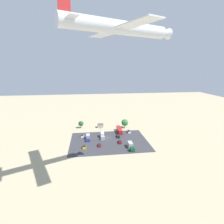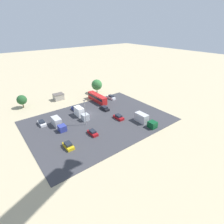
% 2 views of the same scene
% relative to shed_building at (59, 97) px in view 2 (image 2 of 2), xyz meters
% --- Properties ---
extents(ground_plane, '(400.00, 400.00, 0.00)m').
position_rel_shed_building_xyz_m(ground_plane, '(-3.65, 21.19, -1.42)').
color(ground_plane, tan).
extents(parking_lot_surface, '(49.16, 35.61, 0.08)m').
position_rel_shed_building_xyz_m(parking_lot_surface, '(-3.65, 27.90, -1.38)').
color(parking_lot_surface, '#38383D').
rests_on(parking_lot_surface, ground).
extents(shed_building, '(4.55, 3.69, 2.83)m').
position_rel_shed_building_xyz_m(shed_building, '(0.00, 0.00, 0.00)').
color(shed_building, '#9E998E').
rests_on(shed_building, ground).
extents(bus, '(2.63, 11.87, 3.23)m').
position_rel_shed_building_xyz_m(bus, '(-12.96, 12.70, 0.40)').
color(bus, red).
rests_on(bus, ground).
extents(parked_car_0, '(1.80, 4.09, 1.49)m').
position_rel_shed_building_xyz_m(parked_car_0, '(2.94, 33.97, -0.72)').
color(parked_car_0, maroon).
rests_on(parked_car_0, ground).
extents(parked_car_1, '(1.94, 4.34, 1.59)m').
position_rel_shed_building_xyz_m(parked_car_1, '(-10.09, 31.17, -0.68)').
color(parked_car_1, maroon).
rests_on(parked_car_1, ground).
extents(parked_car_2, '(1.74, 4.74, 1.66)m').
position_rel_shed_building_xyz_m(parked_car_2, '(-19.74, 14.12, -0.65)').
color(parked_car_2, silver).
rests_on(parked_car_2, ground).
extents(parked_car_3, '(2.00, 4.11, 1.56)m').
position_rel_shed_building_xyz_m(parked_car_3, '(11.93, 35.37, -0.69)').
color(parked_car_3, gold).
rests_on(parked_car_3, ground).
extents(parked_car_4, '(1.79, 4.24, 1.59)m').
position_rel_shed_building_xyz_m(parked_car_4, '(-0.90, 14.86, -0.68)').
color(parked_car_4, navy).
rests_on(parked_car_4, ground).
extents(parked_car_5, '(1.93, 4.22, 1.46)m').
position_rel_shed_building_xyz_m(parked_car_5, '(13.66, 18.01, -0.73)').
color(parked_car_5, silver).
rests_on(parked_car_5, ground).
extents(parked_car_6, '(1.99, 4.55, 1.46)m').
position_rel_shed_building_xyz_m(parked_car_6, '(-10.49, 21.74, -0.73)').
color(parked_car_6, black).
rests_on(parked_car_6, ground).
extents(parked_truck_0, '(2.34, 7.77, 3.42)m').
position_rel_shed_building_xyz_m(parked_truck_0, '(0.12, 21.31, 0.23)').
color(parked_truck_0, '#ADB2B7').
rests_on(parked_truck_0, ground).
extents(parked_truck_1, '(2.46, 8.80, 3.13)m').
position_rel_shed_building_xyz_m(parked_truck_1, '(-15.16, 39.21, 0.09)').
color(parked_truck_1, '#0C4723').
rests_on(parked_truck_1, ground).
extents(parked_truck_2, '(2.34, 7.84, 2.92)m').
position_rel_shed_building_xyz_m(parked_truck_2, '(9.70, 22.98, -0.01)').
color(parked_truck_2, navy).
rests_on(parked_truck_2, ground).
extents(tree_near_shed, '(5.26, 5.26, 6.91)m').
position_rel_shed_building_xyz_m(tree_near_shed, '(-18.91, 3.50, 2.86)').
color(tree_near_shed, brown).
rests_on(tree_near_shed, ground).
extents(tree_apron_mid, '(3.95, 3.95, 5.53)m').
position_rel_shed_building_xyz_m(tree_apron_mid, '(15.20, -0.76, 2.12)').
color(tree_apron_mid, brown).
rests_on(tree_apron_mid, ground).
extents(light_pole_lot_centre, '(0.90, 0.28, 9.28)m').
position_rel_shed_building_xyz_m(light_pole_lot_centre, '(1.57, 27.52, 3.73)').
color(light_pole_lot_centre, gray).
rests_on(light_pole_lot_centre, ground).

